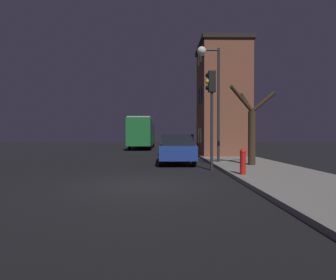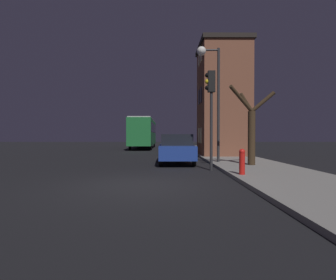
{
  "view_description": "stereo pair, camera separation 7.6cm",
  "coord_description": "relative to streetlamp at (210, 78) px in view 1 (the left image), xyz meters",
  "views": [
    {
      "loc": [
        0.82,
        -7.9,
        1.48
      ],
      "look_at": [
        1.02,
        8.01,
        1.25
      ],
      "focal_mm": 28.0,
      "sensor_mm": 36.0,
      "label": 1
    },
    {
      "loc": [
        0.9,
        -7.9,
        1.48
      ],
      "look_at": [
        1.02,
        8.01,
        1.25
      ],
      "focal_mm": 28.0,
      "sensor_mm": 36.0,
      "label": 2
    }
  ],
  "objects": [
    {
      "name": "ground_plane",
      "position": [
        -3.22,
        -5.82,
        -4.51
      ],
      "size": [
        120.0,
        120.0,
        0.0
      ],
      "primitive_type": "plane",
      "color": "black"
    },
    {
      "name": "car_near_lane",
      "position": [
        -1.76,
        0.54,
        -3.69
      ],
      "size": [
        1.81,
        4.48,
        1.58
      ],
      "color": "navy",
      "rests_on": "ground"
    },
    {
      "name": "fire_hydrant",
      "position": [
        0.35,
        -4.57,
        -3.9
      ],
      "size": [
        0.21,
        0.21,
        0.91
      ],
      "color": "red",
      "rests_on": "sidewalk"
    },
    {
      "name": "brick_building",
      "position": [
        1.84,
        5.57,
        -0.3
      ],
      "size": [
        3.52,
        4.38,
        8.1
      ],
      "color": "brown",
      "rests_on": "sidewalk"
    },
    {
      "name": "bus",
      "position": [
        -5.04,
        18.03,
        -2.42
      ],
      "size": [
        2.45,
        11.9,
        3.49
      ],
      "color": "#1E6B33",
      "rests_on": "ground"
    },
    {
      "name": "traffic_light",
      "position": [
        -0.4,
        -2.48,
        -1.44
      ],
      "size": [
        0.43,
        0.24,
        4.27
      ],
      "color": "#28282B",
      "rests_on": "ground"
    },
    {
      "name": "car_mid_lane",
      "position": [
        -1.81,
        7.54,
        -3.76
      ],
      "size": [
        1.85,
        4.5,
        1.43
      ],
      "color": "beige",
      "rests_on": "ground"
    },
    {
      "name": "bare_tree",
      "position": [
        1.64,
        -1.52,
        -2.53
      ],
      "size": [
        2.31,
        1.37,
        3.61
      ],
      "color": "#382819",
      "rests_on": "sidewalk"
    },
    {
      "name": "sidewalk",
      "position": [
        1.79,
        -5.82,
        -4.44
      ],
      "size": [
        3.58,
        60.0,
        0.13
      ],
      "color": "slate",
      "rests_on": "ground"
    },
    {
      "name": "streetlamp",
      "position": [
        0.0,
        0.0,
        0.0
      ],
      "size": [
        1.21,
        0.47,
        6.04
      ],
      "color": "#28282B",
      "rests_on": "sidewalk"
    }
  ]
}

